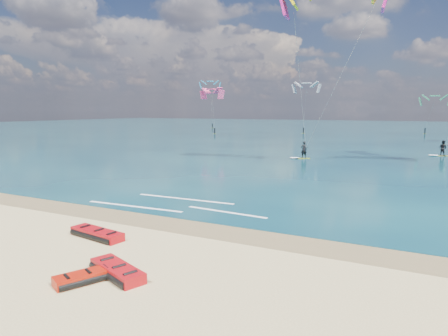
{
  "coord_description": "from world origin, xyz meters",
  "views": [
    {
      "loc": [
        14.87,
        -13.52,
        5.84
      ],
      "look_at": [
        4.06,
        8.0,
        2.29
      ],
      "focal_mm": 32.0,
      "sensor_mm": 36.0,
      "label": 1
    }
  ],
  "objects_px": {
    "packed_kite_mid": "(118,276)",
    "kitesurfer_main": "(319,67)",
    "packed_kite_left": "(97,238)",
    "packed_kite_right": "(86,281)"
  },
  "relations": [
    {
      "from": "kitesurfer_main",
      "to": "packed_kite_mid",
      "type": "bearing_deg",
      "value": -119.58
    },
    {
      "from": "kitesurfer_main",
      "to": "packed_kite_right",
      "type": "bearing_deg",
      "value": -120.72
    },
    {
      "from": "packed_kite_mid",
      "to": "kitesurfer_main",
      "type": "relative_size",
      "value": 0.14
    },
    {
      "from": "packed_kite_left",
      "to": "kitesurfer_main",
      "type": "relative_size",
      "value": 0.16
    },
    {
      "from": "packed_kite_mid",
      "to": "packed_kite_right",
      "type": "relative_size",
      "value": 1.26
    },
    {
      "from": "packed_kite_right",
      "to": "kitesurfer_main",
      "type": "distance_m",
      "value": 35.35
    },
    {
      "from": "packed_kite_right",
      "to": "kitesurfer_main",
      "type": "relative_size",
      "value": 0.11
    },
    {
      "from": "packed_kite_mid",
      "to": "packed_kite_right",
      "type": "height_order",
      "value": "packed_kite_mid"
    },
    {
      "from": "packed_kite_mid",
      "to": "packed_kite_right",
      "type": "distance_m",
      "value": 1.07
    },
    {
      "from": "packed_kite_left",
      "to": "packed_kite_right",
      "type": "xyz_separation_m",
      "value": [
        3.09,
        -3.73,
        0.0
      ]
    }
  ]
}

